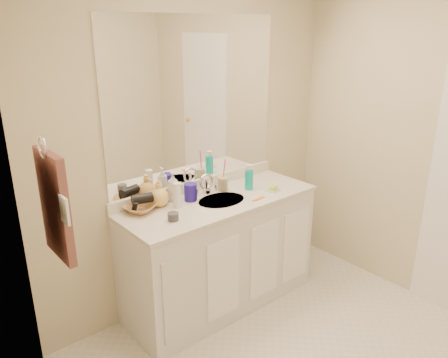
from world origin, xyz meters
TOP-DOWN VIEW (x-y plane):
  - wall_back at (0.00, 1.30)m, footprint 2.60×0.02m
  - wall_left at (-1.30, 0.00)m, footprint 0.02×2.60m
  - vanity_cabinet at (0.00, 1.02)m, footprint 1.50×0.55m
  - countertop at (0.00, 1.02)m, footprint 1.52×0.57m
  - backsplash at (0.00, 1.29)m, footprint 1.52×0.03m
  - sink_basin at (0.00, 1.00)m, footprint 0.37×0.37m
  - faucet at (0.00, 1.18)m, footprint 0.02×0.02m
  - mirror at (0.00, 1.29)m, footprint 1.48×0.01m
  - blue_mug at (-0.18, 1.14)m, footprint 0.12×0.12m
  - tan_cup at (0.13, 1.14)m, footprint 0.09×0.09m
  - toothbrush at (0.14, 1.14)m, footprint 0.02×0.04m
  - mouthwash_bottle at (0.31, 1.04)m, footprint 0.09×0.09m
  - soap_dish at (0.42, 0.89)m, footprint 0.11×0.10m
  - green_soap at (0.42, 0.89)m, footprint 0.09×0.08m
  - orange_comb at (0.22, 0.84)m, footprint 0.12×0.04m
  - dark_jar at (-0.46, 0.94)m, footprint 0.10×0.10m
  - extra_white_bottle at (-0.32, 1.10)m, footprint 0.06×0.06m
  - soap_bottle_white at (-0.27, 1.22)m, footprint 0.10×0.10m
  - soap_bottle_cream at (-0.37, 1.23)m, footprint 0.09×0.09m
  - soap_bottle_yellow at (-0.40, 1.20)m, footprint 0.19×0.19m
  - wicker_basket at (-0.56, 1.20)m, footprint 0.27×0.27m
  - hair_dryer at (-0.54, 1.20)m, footprint 0.15×0.10m
  - towel_ring at (-1.27, 0.77)m, footprint 0.01×0.11m
  - hand_towel at (-1.25, 0.77)m, footprint 0.04×0.32m
  - switch_plate at (-1.27, 0.57)m, footprint 0.01×0.08m

SIDE VIEW (x-z plane):
  - vanity_cabinet at x=0.00m, z-range 0.00..0.85m
  - countertop at x=0.00m, z-range 0.85..0.88m
  - sink_basin at x=0.00m, z-range 0.86..0.88m
  - orange_comb at x=0.22m, z-range 0.88..0.88m
  - soap_dish at x=0.42m, z-range 0.88..0.89m
  - green_soap at x=0.42m, z-range 0.89..0.92m
  - wicker_basket at x=-0.56m, z-range 0.88..0.93m
  - dark_jar at x=-0.46m, z-range 0.88..0.93m
  - backsplash at x=0.00m, z-range 0.88..0.96m
  - tan_cup at x=0.13m, z-range 0.88..0.99m
  - faucet at x=0.00m, z-range 0.88..0.99m
  - blue_mug at x=-0.18m, z-range 0.88..1.01m
  - soap_bottle_cream at x=-0.37m, z-range 0.88..1.03m
  - mouthwash_bottle at x=0.31m, z-range 0.88..1.03m
  - extra_white_bottle at x=-0.32m, z-range 0.88..1.06m
  - hair_dryer at x=-0.54m, z-range 0.93..1.01m
  - soap_bottle_yellow at x=-0.40m, z-range 0.88..1.06m
  - soap_bottle_white at x=-0.27m, z-range 0.88..1.09m
  - toothbrush at x=0.14m, z-range 0.93..1.13m
  - wall_back at x=0.00m, z-range 0.00..2.40m
  - wall_left at x=-1.30m, z-range 0.00..2.40m
  - hand_towel at x=-1.25m, z-range 0.98..1.52m
  - switch_plate at x=-1.27m, z-range 1.24..1.36m
  - towel_ring at x=-1.27m, z-range 1.49..1.61m
  - mirror at x=0.00m, z-range 0.96..2.16m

